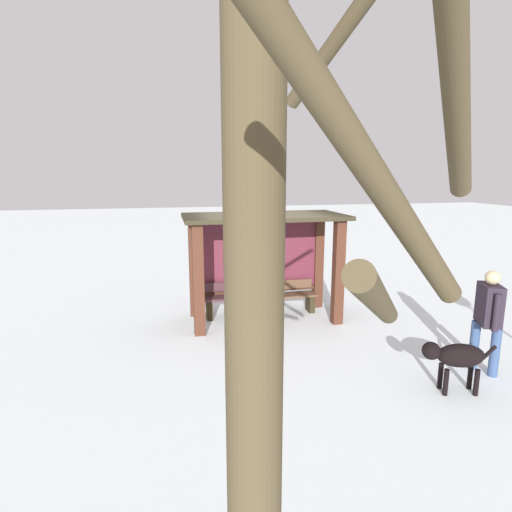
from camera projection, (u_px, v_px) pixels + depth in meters
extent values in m
plane|color=white|center=(264.00, 319.00, 8.79)|extent=(60.00, 60.00, 0.00)
cube|color=#452519|center=(198.00, 281.00, 7.74)|extent=(0.20, 0.20, 2.14)
cube|color=#452519|center=(338.00, 273.00, 8.34)|extent=(0.20, 0.20, 2.14)
cube|color=#452519|center=(194.00, 267.00, 8.82)|extent=(0.20, 0.20, 2.14)
cube|color=#452519|center=(318.00, 261.00, 9.42)|extent=(0.20, 0.20, 2.14)
cube|color=#2B2517|center=(264.00, 217.00, 8.36)|extent=(3.26, 1.57, 0.08)
cube|color=#5A202E|center=(258.00, 256.00, 9.08)|extent=(2.61, 0.08, 1.43)
cube|color=#452519|center=(258.00, 290.00, 9.22)|extent=(2.61, 0.06, 0.08)
cube|color=#41262A|center=(232.00, 297.00, 8.82)|extent=(1.18, 0.36, 0.05)
cube|color=#41262A|center=(231.00, 286.00, 8.93)|extent=(1.12, 0.04, 0.20)
cube|color=black|center=(254.00, 306.00, 8.97)|extent=(0.12, 0.30, 0.42)
cube|color=black|center=(209.00, 309.00, 8.76)|extent=(0.12, 0.30, 0.42)
cube|color=brown|center=(289.00, 295.00, 9.10)|extent=(1.18, 0.37, 0.05)
cube|color=brown|center=(287.00, 284.00, 9.22)|extent=(1.12, 0.04, 0.20)
cube|color=black|center=(310.00, 303.00, 9.25)|extent=(0.12, 0.31, 0.38)
cube|color=black|center=(268.00, 306.00, 9.04)|extent=(0.12, 0.31, 0.38)
cube|color=#261D29|center=(489.00, 305.00, 6.23)|extent=(0.42, 0.54, 0.62)
sphere|color=tan|center=(493.00, 278.00, 6.15)|extent=(0.21, 0.21, 0.21)
cylinder|color=#334A73|center=(474.00, 345.00, 6.49)|extent=(0.18, 0.18, 0.79)
cylinder|color=#334A73|center=(495.00, 352.00, 6.25)|extent=(0.18, 0.18, 0.79)
cylinder|color=#261D29|center=(482.00, 301.00, 6.52)|extent=(0.12, 0.12, 0.56)
cylinder|color=#261D29|center=(496.00, 313.00, 5.96)|extent=(0.12, 0.12, 0.56)
ellipsoid|color=black|center=(461.00, 355.00, 5.76)|extent=(0.71, 0.45, 0.33)
sphere|color=black|center=(431.00, 351.00, 5.75)|extent=(0.25, 0.25, 0.25)
cylinder|color=black|center=(489.00, 352.00, 5.74)|extent=(0.21, 0.10, 0.22)
cylinder|color=black|center=(440.00, 376.00, 5.92)|extent=(0.07, 0.07, 0.38)
cylinder|color=black|center=(446.00, 382.00, 5.74)|extent=(0.07, 0.07, 0.38)
cylinder|color=black|center=(470.00, 376.00, 5.91)|extent=(0.07, 0.07, 0.38)
cylinder|color=black|center=(476.00, 383.00, 5.73)|extent=(0.07, 0.07, 0.38)
cylinder|color=#473C26|center=(254.00, 428.00, 1.51)|extent=(0.21, 0.21, 4.27)
cylinder|color=#473C26|center=(453.00, 46.00, 0.99)|extent=(0.85, 0.89, 0.77)
cylinder|color=#473C26|center=(378.00, 301.00, 1.25)|extent=(0.55, 0.73, 0.42)
cylinder|color=#473C26|center=(383.00, 190.00, 1.00)|extent=(0.88, 0.55, 0.77)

